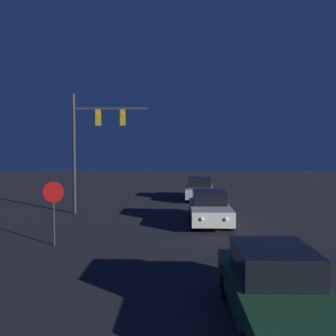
{
  "coord_description": "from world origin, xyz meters",
  "views": [
    {
      "loc": [
        0.16,
        -1.49,
        3.73
      ],
      "look_at": [
        0.0,
        12.89,
        2.96
      ],
      "focal_mm": 40.0,
      "sensor_mm": 36.0,
      "label": 1
    }
  ],
  "objects_px": {
    "car_mid": "(209,208)",
    "car_far": "(200,189)",
    "stop_sign": "(54,201)",
    "car_near": "(276,289)",
    "traffic_signal_mast": "(92,135)"
  },
  "relations": [
    {
      "from": "car_mid",
      "to": "car_far",
      "type": "xyz_separation_m",
      "value": [
        0.15,
        8.51,
        0.0
      ]
    },
    {
      "from": "car_mid",
      "to": "car_far",
      "type": "relative_size",
      "value": 0.99
    },
    {
      "from": "stop_sign",
      "to": "traffic_signal_mast",
      "type": "bearing_deg",
      "value": 90.34
    },
    {
      "from": "car_near",
      "to": "traffic_signal_mast",
      "type": "bearing_deg",
      "value": -62.96
    },
    {
      "from": "stop_sign",
      "to": "car_far",
      "type": "bearing_deg",
      "value": 62.9
    },
    {
      "from": "car_far",
      "to": "stop_sign",
      "type": "bearing_deg",
      "value": -112.59
    },
    {
      "from": "car_near",
      "to": "car_mid",
      "type": "xyz_separation_m",
      "value": [
        -0.34,
        10.54,
        0.0
      ]
    },
    {
      "from": "stop_sign",
      "to": "car_mid",
      "type": "bearing_deg",
      "value": 33.31
    },
    {
      "from": "traffic_signal_mast",
      "to": "car_far",
      "type": "bearing_deg",
      "value": 40.8
    },
    {
      "from": "car_near",
      "to": "car_far",
      "type": "xyz_separation_m",
      "value": [
        -0.19,
        19.05,
        0.0
      ]
    },
    {
      "from": "car_near",
      "to": "stop_sign",
      "type": "xyz_separation_m",
      "value": [
        -6.68,
        6.37,
        0.95
      ]
    },
    {
      "from": "car_mid",
      "to": "stop_sign",
      "type": "height_order",
      "value": "stop_sign"
    },
    {
      "from": "car_near",
      "to": "car_far",
      "type": "bearing_deg",
      "value": -89.01
    },
    {
      "from": "car_mid",
      "to": "stop_sign",
      "type": "distance_m",
      "value": 7.65
    },
    {
      "from": "car_near",
      "to": "traffic_signal_mast",
      "type": "distance_m",
      "value": 15.44
    }
  ]
}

